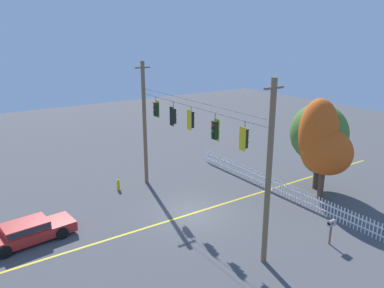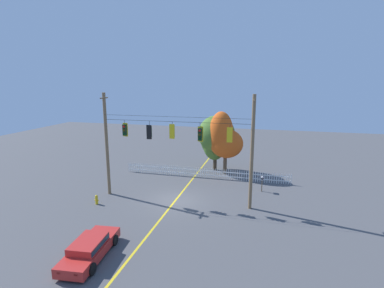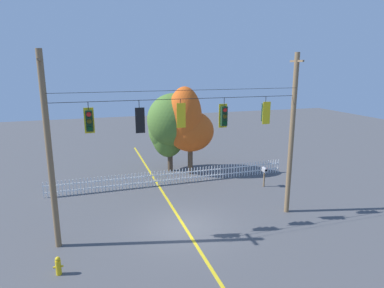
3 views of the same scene
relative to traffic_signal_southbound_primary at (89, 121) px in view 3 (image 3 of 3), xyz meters
The scene contains 13 objects.
ground 7.25m from the traffic_signal_southbound_primary, ahead, with size 80.00×80.00×0.00m, color #4C4C4F.
lane_centerline_stripe 7.24m from the traffic_signal_southbound_primary, ahead, with size 0.16×36.00×0.01m, color gold.
signal_support_span 4.54m from the traffic_signal_southbound_primary, ahead, with size 12.47×1.10×8.84m.
traffic_signal_southbound_primary is the anchor object (origin of this frame).
traffic_signal_northbound_secondary 2.22m from the traffic_signal_southbound_primary, ahead, with size 0.43×0.38×1.49m.
traffic_signal_eastbound_side 4.18m from the traffic_signal_southbound_primary, ahead, with size 0.43×0.38×1.35m.
traffic_signal_westbound_side 6.43m from the traffic_signal_southbound_primary, ahead, with size 0.43×0.38×1.52m.
traffic_signal_northbound_primary 8.75m from the traffic_signal_southbound_primary, ahead, with size 0.43×0.38×1.42m.
white_picket_fence 9.95m from the traffic_signal_southbound_primary, 49.73° to the left, with size 17.02×0.06×1.05m.
autumn_maple_near_fence 11.25m from the traffic_signal_southbound_primary, 57.18° to the left, with size 3.99×3.73×6.18m.
autumn_maple_mid 11.05m from the traffic_signal_southbound_primary, 49.26° to the left, with size 3.61×2.92×6.71m.
fire_hydrant 6.10m from the traffic_signal_southbound_primary, 124.49° to the right, with size 0.38×0.22×0.78m.
roadside_mailbox 12.81m from the traffic_signal_southbound_primary, 19.36° to the left, with size 0.25×0.44×1.40m.
Camera 3 is at (-4.44, -15.05, 8.13)m, focal length 30.88 mm.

